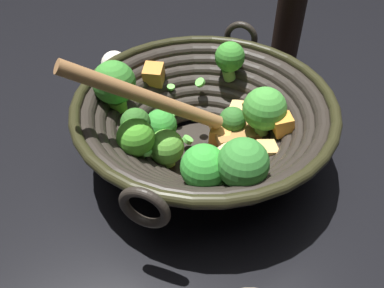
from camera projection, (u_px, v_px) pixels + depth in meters
The scene contains 4 objects.
ground_plane at pixel (203, 157), 0.57m from camera, with size 4.00×4.00×0.00m, color black.
wok at pixel (203, 122), 0.53m from camera, with size 0.34×0.34×0.19m.
soy_sauce_bottle at pixel (288, 25), 0.71m from camera, with size 0.05×0.05×0.19m.
garlic_bulb at pixel (115, 64), 0.71m from camera, with size 0.05×0.05×0.05m, color silver.
Camera 1 is at (-0.35, 0.21, 0.40)m, focal length 37.61 mm.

